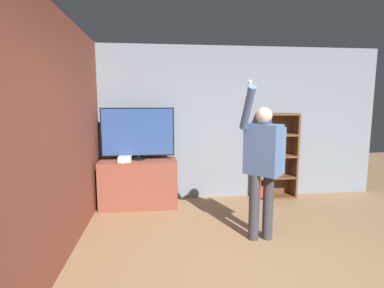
{
  "coord_description": "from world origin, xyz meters",
  "views": [
    {
      "loc": [
        -1.01,
        -2.42,
        1.72
      ],
      "look_at": [
        -0.54,
        1.71,
        1.14
      ],
      "focal_mm": 28.0,
      "sensor_mm": 36.0,
      "label": 1
    }
  ],
  "objects_px": {
    "bookshelf": "(273,157)",
    "person": "(263,161)",
    "television": "(138,133)",
    "game_console": "(125,159)"
  },
  "relations": [
    {
      "from": "bookshelf",
      "to": "game_console",
      "type": "bearing_deg",
      "value": -173.43
    },
    {
      "from": "bookshelf",
      "to": "person",
      "type": "height_order",
      "value": "person"
    },
    {
      "from": "game_console",
      "to": "bookshelf",
      "type": "height_order",
      "value": "bookshelf"
    },
    {
      "from": "bookshelf",
      "to": "person",
      "type": "relative_size",
      "value": 0.78
    },
    {
      "from": "television",
      "to": "bookshelf",
      "type": "height_order",
      "value": "television"
    },
    {
      "from": "game_console",
      "to": "person",
      "type": "bearing_deg",
      "value": -36.01
    },
    {
      "from": "television",
      "to": "person",
      "type": "height_order",
      "value": "person"
    },
    {
      "from": "game_console",
      "to": "bookshelf",
      "type": "distance_m",
      "value": 2.6
    },
    {
      "from": "bookshelf",
      "to": "television",
      "type": "bearing_deg",
      "value": -176.28
    },
    {
      "from": "television",
      "to": "game_console",
      "type": "distance_m",
      "value": 0.47
    }
  ]
}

